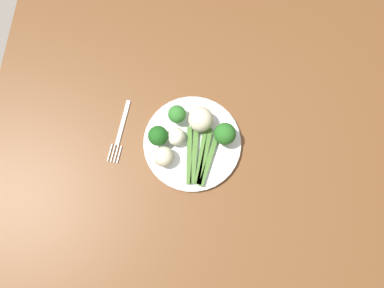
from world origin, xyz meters
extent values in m
cube|color=gray|center=(0.00, 0.00, -0.01)|extent=(6.00, 6.00, 0.02)
cube|color=brown|center=(0.00, 0.00, 0.72)|extent=(1.10, 1.03, 0.04)
cylinder|color=brown|center=(-0.49, -0.45, 0.35)|extent=(0.07, 0.07, 0.70)
cylinder|color=brown|center=(0.49, -0.45, 0.35)|extent=(0.07, 0.07, 0.70)
cylinder|color=brown|center=(0.49, 0.45, 0.35)|extent=(0.07, 0.07, 0.70)
cylinder|color=brown|center=(-0.11, -0.55, 0.23)|extent=(0.04, 0.04, 0.45)
cylinder|color=brown|center=(0.23, -0.57, 0.23)|extent=(0.04, 0.04, 0.45)
cylinder|color=white|center=(0.03, 0.00, 0.75)|extent=(0.24, 0.24, 0.01)
cube|color=#47752D|center=(-0.02, 0.04, 0.76)|extent=(0.04, 0.14, 0.01)
cube|color=#47752D|center=(-0.01, 0.03, 0.76)|extent=(0.03, 0.14, 0.01)
cube|color=#47752D|center=(0.00, 0.03, 0.76)|extent=(0.02, 0.14, 0.01)
cube|color=#47752D|center=(0.02, 0.03, 0.76)|extent=(0.02, 0.14, 0.01)
cube|color=#47752D|center=(0.03, 0.03, 0.76)|extent=(0.03, 0.14, 0.01)
cylinder|color=#609E3D|center=(0.07, -0.06, 0.76)|extent=(0.02, 0.02, 0.02)
sphere|color=#337A2D|center=(0.07, -0.06, 0.79)|extent=(0.04, 0.04, 0.04)
cylinder|color=#4C7F2B|center=(0.11, 0.00, 0.76)|extent=(0.02, 0.02, 0.02)
sphere|color=#1E5B1C|center=(0.11, 0.00, 0.79)|extent=(0.05, 0.05, 0.05)
cylinder|color=#568E33|center=(-0.05, -0.02, 0.77)|extent=(0.02, 0.02, 0.02)
sphere|color=#286B23|center=(-0.05, -0.02, 0.79)|extent=(0.05, 0.05, 0.05)
sphere|color=beige|center=(0.01, -0.05, 0.79)|extent=(0.06, 0.06, 0.06)
sphere|color=beige|center=(0.09, 0.05, 0.78)|extent=(0.05, 0.05, 0.05)
sphere|color=white|center=(0.07, -0.01, 0.78)|extent=(0.04, 0.04, 0.04)
cube|color=silver|center=(0.21, -0.04, 0.74)|extent=(0.02, 0.12, 0.00)
cube|color=silver|center=(0.23, 0.04, 0.74)|extent=(0.01, 0.05, 0.00)
cube|color=silver|center=(0.22, 0.04, 0.74)|extent=(0.01, 0.05, 0.00)
cube|color=silver|center=(0.21, 0.05, 0.74)|extent=(0.01, 0.05, 0.00)
cube|color=silver|center=(0.20, 0.05, 0.74)|extent=(0.01, 0.05, 0.00)
camera|label=1|loc=(0.01, 0.20, 1.59)|focal=32.49mm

